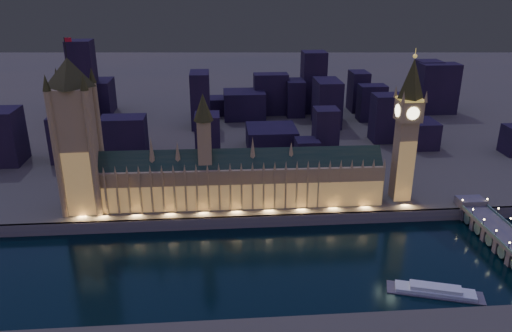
{
  "coord_description": "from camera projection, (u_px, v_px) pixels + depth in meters",
  "views": [
    {
      "loc": [
        -19.44,
        -252.32,
        157.94
      ],
      "look_at": [
        5.0,
        55.0,
        38.0
      ],
      "focal_mm": 35.0,
      "sensor_mm": 36.0,
      "label": 1
    }
  ],
  "objects": [
    {
      "name": "city_backdrop",
      "position": [
        267.0,
        105.0,
        513.19
      ],
      "size": [
        471.5,
        215.63,
        83.09
      ],
      "color": "black",
      "rests_on": "north_bank"
    },
    {
      "name": "victoria_tower",
      "position": [
        76.0,
        129.0,
        319.21
      ],
      "size": [
        31.68,
        31.68,
        113.7
      ],
      "color": "#8D7B5A",
      "rests_on": "north_bank"
    },
    {
      "name": "palace_of_westminster",
      "position": [
        234.0,
        179.0,
        340.2
      ],
      "size": [
        202.0,
        22.5,
        78.0
      ],
      "color": "#8D7B5A",
      "rests_on": "north_bank"
    },
    {
      "name": "elizabeth_tower",
      "position": [
        408.0,
        119.0,
        334.56
      ],
      "size": [
        18.0,
        18.0,
        104.79
      ],
      "color": "#8D7B5A",
      "rests_on": "north_bank"
    },
    {
      "name": "river_boat",
      "position": [
        435.0,
        291.0,
        262.47
      ],
      "size": [
        50.42,
        25.84,
        4.5
      ],
      "color": "#414757",
      "rests_on": "ground"
    },
    {
      "name": "north_bank",
      "position": [
        229.0,
        78.0,
        774.75
      ],
      "size": [
        2000.0,
        960.0,
        8.0
      ],
      "primitive_type": "cube",
      "color": "#3B4039",
      "rests_on": "ground"
    },
    {
      "name": "westminster_bridge",
      "position": [
        508.0,
        244.0,
        298.97
      ],
      "size": [
        18.2,
        113.0,
        15.9
      ],
      "color": "#414757",
      "rests_on": "ground"
    },
    {
      "name": "ground_plane",
      "position": [
        255.0,
        260.0,
        293.11
      ],
      "size": [
        2000.0,
        2000.0,
        0.0
      ],
      "primitive_type": "plane",
      "color": "black",
      "rests_on": "ground"
    },
    {
      "name": "embankment_wall",
      "position": [
        250.0,
        222.0,
        329.75
      ],
      "size": [
        2000.0,
        2.5,
        8.0
      ],
      "primitive_type": "cube",
      "color": "#414757",
      "rests_on": "ground"
    }
  ]
}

